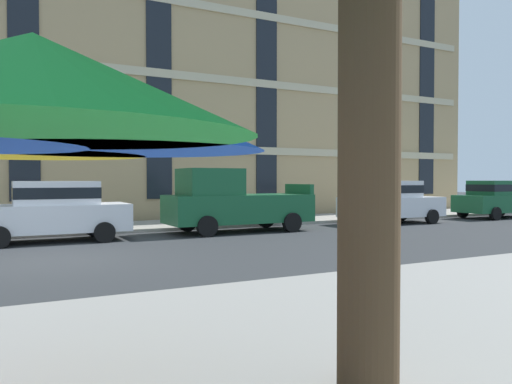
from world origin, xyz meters
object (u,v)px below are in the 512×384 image
object	(u,v)px
sedan_white_midblock	(391,201)
sedan_green	(497,198)
sedan_white	(53,209)
pickup_green	(233,203)

from	to	relation	value
sedan_white_midblock	sedan_green	distance (m)	6.67
sedan_white_midblock	sedan_green	size ratio (longest dim) A/B	1.00
sedan_white	sedan_white_midblock	distance (m)	13.03
pickup_green	sedan_green	size ratio (longest dim) A/B	1.16
sedan_white	sedan_white_midblock	bearing A→B (deg)	0.00
sedan_white	sedan_white_midblock	xyz separation A→B (m)	(13.03, 0.00, 0.00)
pickup_green	sedan_green	world-z (taller)	pickup_green
sedan_white	pickup_green	size ratio (longest dim) A/B	0.86
sedan_white_midblock	sedan_green	xyz separation A→B (m)	(6.67, 0.00, 0.00)
pickup_green	sedan_green	distance (m)	13.88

